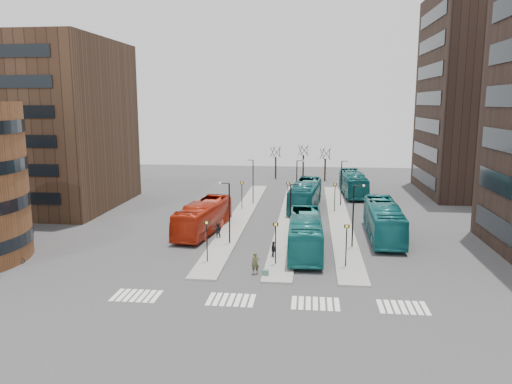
# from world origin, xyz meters

# --- Properties ---
(ground) EXTENTS (160.00, 160.00, 0.00)m
(ground) POSITION_xyz_m (0.00, 0.00, 0.00)
(ground) COLOR #323235
(ground) RESTS_ON ground
(island_left) EXTENTS (2.50, 45.00, 0.15)m
(island_left) POSITION_xyz_m (-4.00, 30.00, 0.07)
(island_left) COLOR gray
(island_left) RESTS_ON ground
(island_mid) EXTENTS (2.50, 45.00, 0.15)m
(island_mid) POSITION_xyz_m (2.00, 30.00, 0.07)
(island_mid) COLOR gray
(island_mid) RESTS_ON ground
(island_right) EXTENTS (2.50, 45.00, 0.15)m
(island_right) POSITION_xyz_m (8.00, 30.00, 0.07)
(island_right) COLOR gray
(island_right) RESTS_ON ground
(suitcase) EXTENTS (0.50, 0.42, 0.58)m
(suitcase) POSITION_xyz_m (1.01, 9.04, 0.29)
(suitcase) COLOR navy
(suitcase) RESTS_ON ground
(red_bus) EXTENTS (4.34, 12.43, 3.39)m
(red_bus) POSITION_xyz_m (-6.97, 22.25, 1.69)
(red_bus) COLOR #A9220D
(red_bus) RESTS_ON ground
(teal_bus_a) EXTENTS (3.21, 12.78, 3.55)m
(teal_bus_a) POSITION_xyz_m (4.09, 16.44, 1.77)
(teal_bus_a) COLOR #146564
(teal_bus_a) RESTS_ON ground
(teal_bus_b) EXTENTS (4.42, 13.34, 3.65)m
(teal_bus_b) POSITION_xyz_m (3.83, 35.80, 1.82)
(teal_bus_b) COLOR #12585E
(teal_bus_b) RESTS_ON ground
(teal_bus_c) EXTENTS (3.37, 13.22, 3.66)m
(teal_bus_c) POSITION_xyz_m (12.11, 22.28, 1.83)
(teal_bus_c) COLOR #15676C
(teal_bus_c) RESTS_ON ground
(teal_bus_d) EXTENTS (3.58, 12.84, 3.54)m
(teal_bus_d) POSITION_xyz_m (10.92, 46.47, 1.77)
(teal_bus_d) COLOR #115659
(teal_bus_d) RESTS_ON ground
(traveller) EXTENTS (0.74, 0.56, 1.82)m
(traveller) POSITION_xyz_m (0.13, 9.59, 0.91)
(traveller) COLOR #47492C
(traveller) RESTS_ON ground
(commuter_a) EXTENTS (0.81, 0.64, 1.65)m
(commuter_a) POSITION_xyz_m (-4.95, 19.96, 0.83)
(commuter_a) COLOR black
(commuter_a) RESTS_ON ground
(commuter_b) EXTENTS (0.72, 0.99, 1.57)m
(commuter_b) POSITION_xyz_m (1.27, 14.05, 0.78)
(commuter_b) COLOR black
(commuter_b) RESTS_ON ground
(commuter_c) EXTENTS (1.31, 1.33, 1.83)m
(commuter_c) POSITION_xyz_m (3.06, 16.32, 0.92)
(commuter_c) COLOR black
(commuter_c) RESTS_ON ground
(bicycle_far) EXTENTS (1.61, 0.80, 0.81)m
(bicycle_far) POSITION_xyz_m (-21.00, 9.88, 0.40)
(bicycle_far) COLOR gray
(bicycle_far) RESTS_ON ground
(crosswalk_stripes) EXTENTS (22.35, 2.40, 0.01)m
(crosswalk_stripes) POSITION_xyz_m (1.75, 4.00, 0.01)
(crosswalk_stripes) COLOR silver
(crosswalk_stripes) RESTS_ON ground
(office_block) EXTENTS (25.00, 20.12, 22.00)m
(office_block) POSITION_xyz_m (-34.00, 33.98, 11.00)
(office_block) COLOR #432D1F
(office_block) RESTS_ON ground
(tower_far) EXTENTS (20.12, 20.00, 30.00)m
(tower_far) POSITION_xyz_m (31.98, 50.00, 15.00)
(tower_far) COLOR black
(tower_far) RESTS_ON ground
(sign_poles) EXTENTS (12.45, 22.12, 3.65)m
(sign_poles) POSITION_xyz_m (1.60, 23.00, 2.41)
(sign_poles) COLOR black
(sign_poles) RESTS_ON ground
(lamp_posts) EXTENTS (14.04, 20.24, 6.12)m
(lamp_posts) POSITION_xyz_m (2.64, 28.00, 3.58)
(lamp_posts) COLOR black
(lamp_posts) RESTS_ON ground
(bare_trees) EXTENTS (10.97, 8.14, 5.90)m
(bare_trees) POSITION_xyz_m (2.67, 62.67, 2.72)
(bare_trees) COLOR black
(bare_trees) RESTS_ON ground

